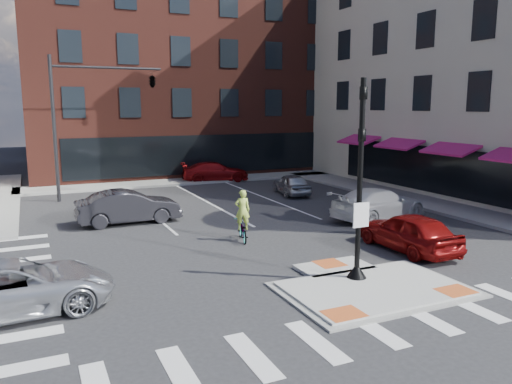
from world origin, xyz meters
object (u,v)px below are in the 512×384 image
silver_suv (12,288)px  bg_car_silver (291,184)px  red_sedan (409,232)px  white_pickup (379,204)px  bg_car_red (215,172)px  bg_car_dark (129,207)px  cyclist (242,224)px

silver_suv → bg_car_silver: silver_suv is taller
silver_suv → red_sedan: (13.18, 0.23, 0.02)m
red_sedan → white_pickup: size_ratio=0.84×
bg_car_silver → bg_car_red: bg_car_red is taller
bg_car_dark → silver_suv: bearing=152.0°
cyclist → silver_suv: bearing=40.6°
silver_suv → bg_car_silver: (14.93, 12.47, -0.08)m
bg_car_silver → white_pickup: bearing=103.5°
cyclist → bg_car_dark: bearing=-40.2°
bg_car_dark → bg_car_silver: size_ratio=1.25×
bg_car_red → cyclist: size_ratio=2.29×
silver_suv → cyclist: size_ratio=2.47×
bg_car_dark → bg_car_red: bg_car_dark is taller
red_sedan → bg_car_red: size_ratio=0.90×
red_sedan → bg_car_dark: bearing=-46.1°
silver_suv → cyclist: bearing=-67.8°
red_sedan → bg_car_red: (-0.61, 19.20, -0.04)m
white_pickup → bg_car_silver: 7.56m
white_pickup → bg_car_dark: 11.63m
red_sedan → bg_car_silver: (1.76, 12.24, -0.09)m
bg_car_dark → bg_car_red: bearing=-38.2°
bg_car_red → cyclist: 16.02m
red_sedan → bg_car_dark: 12.25m
white_pickup → bg_car_dark: bearing=59.8°
red_sedan → bg_car_silver: size_ratio=1.15×
bg_car_silver → bg_car_red: (-2.36, 6.96, 0.05)m
red_sedan → bg_car_red: red_sedan is taller
white_pickup → bg_car_silver: size_ratio=1.37×
silver_suv → cyclist: (8.13, 4.03, -0.01)m
silver_suv → red_sedan: red_sedan is taller
white_pickup → bg_car_dark: bg_car_dark is taller
bg_car_red → bg_car_dark: bearing=154.1°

